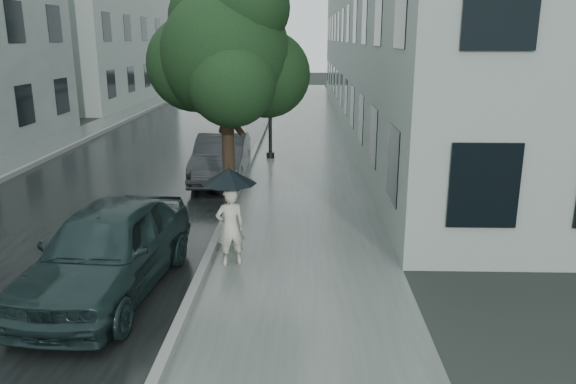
{
  "coord_description": "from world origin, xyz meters",
  "views": [
    {
      "loc": [
        0.19,
        -7.91,
        4.06
      ],
      "look_at": [
        -0.09,
        2.06,
        1.3
      ],
      "focal_mm": 35.0,
      "sensor_mm": 36.0,
      "label": 1
    }
  ],
  "objects_px": {
    "car_near": "(108,249)",
    "lamp_post": "(265,69)",
    "pedestrian": "(230,227)",
    "car_far": "(222,157)",
    "street_tree": "(226,53)"
  },
  "relations": [
    {
      "from": "pedestrian",
      "to": "car_near",
      "type": "bearing_deg",
      "value": 9.75
    },
    {
      "from": "pedestrian",
      "to": "street_tree",
      "type": "bearing_deg",
      "value": -105.89
    },
    {
      "from": "pedestrian",
      "to": "car_far",
      "type": "bearing_deg",
      "value": -103.64
    },
    {
      "from": "lamp_post",
      "to": "car_far",
      "type": "xyz_separation_m",
      "value": [
        -1.1,
        -3.12,
        -2.35
      ]
    },
    {
      "from": "street_tree",
      "to": "car_near",
      "type": "height_order",
      "value": "street_tree"
    },
    {
      "from": "pedestrian",
      "to": "car_near",
      "type": "distance_m",
      "value": 2.19
    },
    {
      "from": "pedestrian",
      "to": "lamp_post",
      "type": "bearing_deg",
      "value": -113.3
    },
    {
      "from": "lamp_post",
      "to": "car_far",
      "type": "relative_size",
      "value": 1.31
    },
    {
      "from": "lamp_post",
      "to": "pedestrian",
      "type": "bearing_deg",
      "value": -82.04
    },
    {
      "from": "car_near",
      "to": "lamp_post",
      "type": "bearing_deg",
      "value": 85.41
    },
    {
      "from": "pedestrian",
      "to": "car_far",
      "type": "xyz_separation_m",
      "value": [
        -1.07,
        6.41,
        -0.07
      ]
    },
    {
      "from": "pedestrian",
      "to": "lamp_post",
      "type": "distance_m",
      "value": 9.79
    },
    {
      "from": "car_near",
      "to": "car_far",
      "type": "distance_m",
      "value": 7.63
    },
    {
      "from": "street_tree",
      "to": "car_near",
      "type": "distance_m",
      "value": 4.84
    },
    {
      "from": "street_tree",
      "to": "lamp_post",
      "type": "distance_m",
      "value": 7.29
    }
  ]
}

